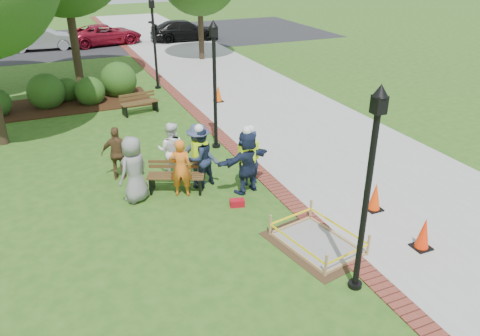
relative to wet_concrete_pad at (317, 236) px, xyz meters
name	(u,v)px	position (x,y,z in m)	size (l,w,h in m)	color
ground	(241,227)	(-1.32, 1.42, -0.23)	(100.00, 100.00, 0.00)	#285116
sidewalk	(253,96)	(3.68, 11.42, -0.22)	(6.00, 60.00, 0.02)	#9E9E99
brick_edging	(186,104)	(0.43, 11.42, -0.22)	(0.50, 60.00, 0.03)	maroon
mulch_bed	(69,104)	(-4.32, 13.42, -0.21)	(7.00, 3.00, 0.05)	#381E0F
parking_lot	(93,41)	(-1.32, 28.42, -0.23)	(36.00, 12.00, 0.01)	black
wet_concrete_pad	(317,236)	(0.00, 0.00, 0.00)	(2.10, 2.58, 0.55)	#47331E
bench_near	(176,182)	(-2.25, 3.86, 0.04)	(1.66, 1.12, 0.86)	brown
bench_far	(140,107)	(-1.69, 11.02, 0.03)	(1.60, 0.75, 0.83)	brown
cone_front	(424,234)	(2.14, -1.08, 0.16)	(0.41, 0.41, 0.81)	black
cone_back	(375,197)	(2.23, 0.77, 0.15)	(0.41, 0.41, 0.80)	black
cone_far	(218,94)	(1.85, 11.20, 0.14)	(0.39, 0.39, 0.78)	black
toolbox	(237,203)	(-1.00, 2.40, -0.14)	(0.39, 0.21, 0.19)	#A30C19
lamp_near	(369,179)	(-0.07, -1.58, 2.25)	(0.28, 0.28, 4.26)	black
lamp_mid	(215,77)	(-0.07, 6.42, 2.25)	(0.28, 0.28, 4.26)	black
lamp_far	(154,36)	(-0.07, 14.42, 2.25)	(0.28, 0.28, 4.26)	black
shrub_b	(49,107)	(-5.15, 13.49, -0.23)	(1.57, 1.57, 1.57)	#204313
shrub_c	(92,104)	(-3.38, 13.20, -0.23)	(1.29, 1.29, 1.29)	#204313
shrub_d	(120,95)	(-1.99, 14.01, -0.23)	(1.67, 1.67, 1.67)	#204313
shrub_e	(69,100)	(-4.26, 14.15, -0.23)	(1.09, 1.09, 1.09)	#204313
casual_person_a	(134,170)	(-3.40, 3.81, 0.69)	(0.70, 0.64, 1.85)	gray
casual_person_b	(181,168)	(-2.17, 3.58, 0.60)	(0.63, 0.53, 1.67)	orange
casual_person_c	(172,150)	(-2.08, 4.80, 0.63)	(0.65, 0.57, 1.72)	white
casual_person_d	(118,153)	(-3.56, 5.32, 0.58)	(0.60, 0.48, 1.63)	brown
casual_person_e	(199,155)	(-1.49, 4.04, 0.69)	(0.70, 0.66, 1.84)	#384262
hivis_worker_a	(247,160)	(-0.43, 3.07, 0.74)	(0.66, 0.50, 1.97)	#18243F
hivis_worker_b	(250,155)	(-0.14, 3.46, 0.67)	(0.58, 0.43, 1.82)	#1B2246
hivis_worker_c	(200,156)	(-1.50, 3.90, 0.71)	(0.65, 0.53, 1.90)	#17263D
parked_car_b	(44,50)	(-4.72, 26.49, -0.23)	(4.88, 2.12, 1.59)	#BBBBC0
parked_car_c	(106,45)	(-0.62, 26.67, -0.23)	(4.63, 2.01, 1.51)	maroon
parked_car_d	(185,40)	(4.93, 25.95, -0.23)	(4.78, 2.08, 1.56)	black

